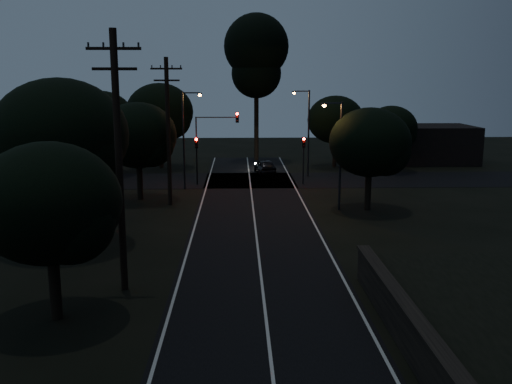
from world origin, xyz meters
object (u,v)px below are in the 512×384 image
signal_left (197,152)px  streetlight_c (338,148)px  utility_pole_mid (119,159)px  streetlight_a (186,133)px  signal_mast (216,135)px  streetlight_b (307,127)px  car (265,166)px  utility_pole_far (168,129)px  tall_pine (256,55)px  signal_right (304,152)px

signal_left → streetlight_c: (10.43, -9.99, 1.51)m
utility_pole_mid → streetlight_a: 23.04m
signal_left → signal_mast: 2.26m
streetlight_b → streetlight_c: size_ratio=1.07×
utility_pole_mid → car: bearing=76.2°
utility_pole_mid → streetlight_c: 19.15m
signal_mast → streetlight_a: bearing=-140.2°
streetlight_a → streetlight_b: same height
signal_mast → streetlight_a: 3.13m
utility_pole_far → streetlight_a: 6.10m
signal_left → streetlight_b: size_ratio=0.51×
signal_left → car: bearing=43.0°
utility_pole_mid → tall_pine: bearing=80.1°
signal_left → streetlight_c: size_ratio=0.55×
utility_pole_mid → streetlight_b: 31.15m
signal_left → signal_right: same height
tall_pine → streetlight_a: tall_pine is taller
signal_mast → streetlight_a: streetlight_a is taller
utility_pole_far → signal_left: utility_pole_far is taller
utility_pole_far → streetlight_b: 16.51m
tall_pine → signal_mast: bearing=-104.6°
signal_right → streetlight_b: streetlight_b is taller
signal_right → signal_mast: signal_mast is taller
utility_pole_mid → tall_pine: tall_pine is taller
streetlight_a → signal_left: bearing=70.4°
signal_left → streetlight_c: streetlight_c is taller
utility_pole_far → streetlight_c: bearing=-9.6°
utility_pole_mid → signal_mast: (3.09, 24.99, -1.40)m
signal_mast → streetlight_b: (8.22, 4.01, 0.30)m
streetlight_c → streetlight_b: bearing=92.1°
signal_right → streetlight_c: bearing=-83.0°
car → utility_pole_mid: bearing=67.4°
signal_right → streetlight_a: 10.26m
car → streetlight_b: bearing=146.5°
car → signal_left: bearing=34.2°
utility_pole_far → car: (7.55, 13.73, -4.80)m
utility_pole_mid → signal_mast: 25.22m
streetlight_b → signal_right: bearing=-100.0°
signal_mast → streetlight_b: bearing=26.0°
streetlight_a → car: 11.06m
utility_pole_far → signal_left: (1.40, 7.99, -2.65)m
utility_pole_mid → streetlight_b: (11.31, 29.00, -1.10)m
streetlight_b → car: (-3.76, 1.73, -3.95)m
tall_pine → signal_mast: tall_pine is taller
signal_left → streetlight_a: (-0.71, -1.99, 1.80)m
utility_pole_mid → streetlight_c: (11.83, 15.00, -1.39)m
tall_pine → car: size_ratio=3.96×
utility_pole_mid → signal_right: size_ratio=2.68×
signal_left → signal_mast: bearing=0.1°
streetlight_b → streetlight_c: (0.52, -14.00, -0.29)m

